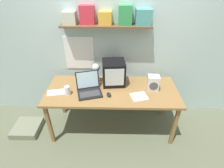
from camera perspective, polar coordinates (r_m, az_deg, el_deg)
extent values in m
plane|color=#60654D|center=(3.02, 0.00, -13.51)|extent=(12.00, 12.00, 0.00)
cube|color=silver|center=(2.73, 0.25, 14.04)|extent=(5.60, 0.06, 2.60)
cube|color=white|center=(2.82, -10.54, 9.88)|extent=(0.45, 0.01, 0.53)
cube|color=brown|center=(2.54, -1.99, 18.43)|extent=(1.27, 0.18, 0.02)
cube|color=beige|center=(2.62, -13.76, 20.23)|extent=(0.18, 0.13, 0.17)
cube|color=#D12E3F|center=(2.57, -8.14, 21.44)|extent=(0.20, 0.11, 0.25)
cube|color=gold|center=(2.55, -2.24, 20.74)|extent=(0.18, 0.13, 0.17)
cube|color=#329150|center=(2.54, 4.34, 21.56)|extent=(0.18, 0.13, 0.25)
cube|color=teal|center=(2.55, 10.24, 20.74)|extent=(0.21, 0.15, 0.21)
cube|color=olive|center=(2.54, 0.00, -2.22)|extent=(1.90, 0.78, 0.03)
cube|color=olive|center=(2.70, -19.75, -12.32)|extent=(0.04, 0.05, 0.71)
cube|color=olive|center=(2.67, 19.70, -12.94)|extent=(0.04, 0.05, 0.71)
cube|color=olive|center=(3.16, -16.16, -3.98)|extent=(0.04, 0.05, 0.71)
cube|color=olive|center=(3.13, 16.59, -4.41)|extent=(0.04, 0.05, 0.71)
cube|color=black|center=(2.58, 0.53, 3.72)|extent=(0.35, 0.33, 0.37)
cube|color=silver|center=(2.44, 0.83, 2.12)|extent=(0.27, 0.03, 0.26)
cube|color=black|center=(2.46, -7.26, -3.10)|extent=(0.39, 0.33, 0.02)
cube|color=#38383A|center=(2.44, -7.21, -3.17)|extent=(0.31, 0.21, 0.00)
cube|color=black|center=(2.52, -7.98, 1.42)|extent=(0.34, 0.15, 0.25)
cube|color=#ADCCD9|center=(2.52, -7.98, 1.42)|extent=(0.30, 0.14, 0.22)
cylinder|color=silver|center=(2.75, -5.21, 1.40)|extent=(0.11, 0.11, 0.01)
cylinder|color=silver|center=(2.69, -5.35, 3.76)|extent=(0.02, 0.02, 0.25)
sphere|color=silver|center=(2.57, -5.27, 5.41)|extent=(0.12, 0.12, 0.12)
cylinder|color=white|center=(2.48, -14.33, -2.04)|extent=(0.08, 0.08, 0.13)
cylinder|color=yellow|center=(2.49, -14.28, -2.38)|extent=(0.07, 0.07, 0.09)
cube|color=silver|center=(2.55, 13.28, 0.39)|extent=(0.17, 0.14, 0.22)
cylinder|color=#4C4C51|center=(2.50, 13.43, -0.69)|extent=(0.12, 0.01, 0.12)
ellipsoid|color=black|center=(2.41, -1.04, -3.50)|extent=(0.08, 0.12, 0.03)
cube|color=white|center=(2.59, -17.36, -2.55)|extent=(0.31, 0.20, 0.00)
cube|color=white|center=(2.43, 8.84, -4.00)|extent=(0.26, 0.24, 0.00)
cube|color=gray|center=(3.23, -25.91, -12.72)|extent=(0.41, 0.41, 0.10)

